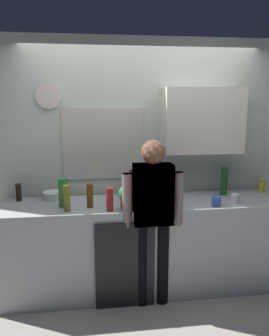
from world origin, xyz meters
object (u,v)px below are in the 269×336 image
(bottle_olive_oil, at_px, (67,198))
(bottle_red_vinegar, at_px, (110,199))
(bottle_amber_beer, at_px, (90,196))
(bottle_clear_soda, at_px, (63,193))
(mixing_bowl, at_px, (53,195))
(bottle_dark_sauce, at_px, (19,192))
(bottle_green_wine, at_px, (224,181))
(dish_soap, at_px, (262,185))
(coffee_maker, at_px, (139,187))
(cup_blue_mug, at_px, (216,201))
(storage_canister, at_px, (155,189))
(person_at_sink, at_px, (153,210))
(potted_plant, at_px, (126,196))
(cup_white_mug, at_px, (235,198))
(person_guest, at_px, (153,210))

(bottle_olive_oil, bearing_deg, bottle_red_vinegar, -5.76)
(bottle_amber_beer, distance_m, bottle_clear_soda, 0.26)
(bottle_amber_beer, distance_m, mixing_bowl, 0.50)
(bottle_dark_sauce, distance_m, bottle_green_wine, 2.16)
(dish_soap, bearing_deg, coffee_maker, -174.02)
(bottle_red_vinegar, bearing_deg, bottle_dark_sauce, 153.92)
(bottle_dark_sauce, bearing_deg, cup_blue_mug, -12.73)
(storage_canister, bearing_deg, person_at_sink, -103.18)
(bottle_green_wine, distance_m, potted_plant, 1.16)
(bottle_amber_beer, bearing_deg, coffee_maker, 16.75)
(bottle_olive_oil, height_order, dish_soap, bottle_olive_oil)
(bottle_green_wine, bearing_deg, mixing_bowl, 177.79)
(bottle_olive_oil, xyz_separation_m, mixing_bowl, (-0.17, 0.42, -0.08))
(person_at_sink, bearing_deg, bottle_red_vinegar, 176.22)
(coffee_maker, xyz_separation_m, person_at_sink, (0.08, -0.34, -0.14))
(cup_blue_mug, relative_size, potted_plant, 0.43)
(coffee_maker, relative_size, potted_plant, 1.43)
(cup_white_mug, relative_size, cup_blue_mug, 0.95)
(bottle_olive_oil, distance_m, bottle_green_wine, 1.69)
(mixing_bowl, height_order, dish_soap, dish_soap)
(bottle_green_wine, bearing_deg, person_at_sink, -152.64)
(cup_white_mug, xyz_separation_m, mixing_bowl, (-1.82, 0.37, -0.01))
(bottle_green_wine, height_order, bottle_clear_soda, bottle_green_wine)
(bottle_amber_beer, height_order, person_at_sink, person_at_sink)
(potted_plant, distance_m, person_guest, 0.28)
(cup_white_mug, height_order, cup_blue_mug, cup_blue_mug)
(person_guest, bearing_deg, bottle_green_wine, -163.57)
(storage_canister, bearing_deg, bottle_dark_sauce, 179.36)
(cup_white_mug, relative_size, dish_soap, 0.53)
(potted_plant, relative_size, storage_canister, 1.35)
(bottle_clear_soda, distance_m, dish_soap, 2.17)
(bottle_amber_beer, relative_size, dish_soap, 1.28)
(person_guest, bearing_deg, cup_blue_mug, 175.04)
(potted_plant, xyz_separation_m, dish_soap, (1.57, 0.40, -0.05))
(dish_soap, bearing_deg, bottle_olive_oil, -169.67)
(storage_canister, bearing_deg, dish_soap, 0.04)
(coffee_maker, distance_m, bottle_clear_soda, 0.75)
(bottle_olive_oil, distance_m, cup_white_mug, 1.65)
(bottle_dark_sauce, distance_m, storage_canister, 1.41)
(bottle_olive_oil, bearing_deg, person_guest, -7.41)
(bottle_red_vinegar, distance_m, mixing_bowl, 0.72)
(bottle_clear_soda, relative_size, dish_soap, 1.56)
(coffee_maker, xyz_separation_m, bottle_clear_soda, (-0.75, -0.09, -0.01))
(coffee_maker, distance_m, storage_canister, 0.25)
(cup_blue_mug, xyz_separation_m, potted_plant, (-0.88, 0.02, 0.08))
(bottle_olive_oil, xyz_separation_m, cup_white_mug, (1.65, 0.05, -0.08))
(bottle_red_vinegar, distance_m, bottle_clear_soda, 0.48)
(bottle_amber_beer, xyz_separation_m, cup_white_mug, (1.44, -0.04, -0.07))
(bottle_dark_sauce, bearing_deg, bottle_amber_beer, -23.46)
(bottle_green_wine, bearing_deg, bottle_clear_soda, -173.37)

